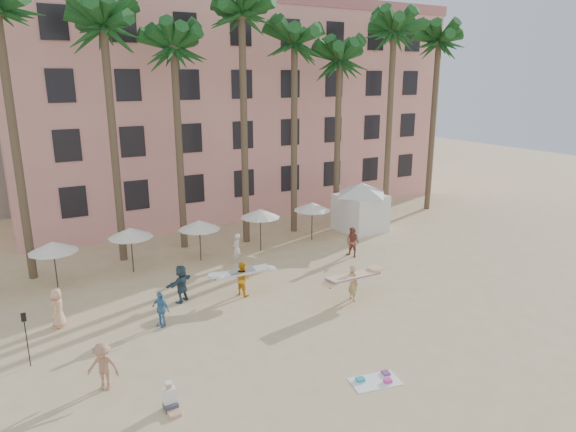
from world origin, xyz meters
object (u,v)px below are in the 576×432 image
at_px(cabana, 361,202).
at_px(carrier_white, 242,277).
at_px(pink_hotel, 229,110).
at_px(carrier_yellow, 353,281).

xyz_separation_m(cabana, carrier_white, (-12.19, -6.12, -1.13)).
bearing_deg(cabana, carrier_white, -153.34).
xyz_separation_m(pink_hotel, carrier_white, (-7.94, -19.33, -7.06)).
distance_m(pink_hotel, carrier_yellow, 23.93).
relative_size(cabana, carrier_yellow, 1.49).
height_order(carrier_yellow, carrier_white, carrier_yellow).
distance_m(cabana, carrier_yellow, 12.23).
relative_size(pink_hotel, cabana, 7.19).
distance_m(pink_hotel, cabana, 15.09).
distance_m(carrier_yellow, carrier_white, 5.56).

